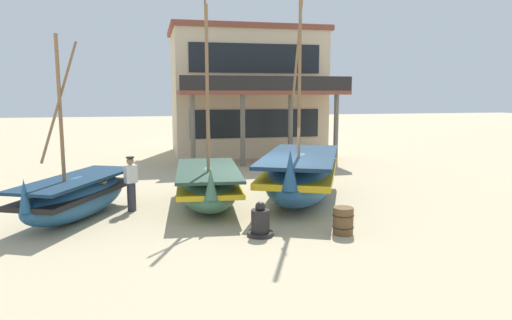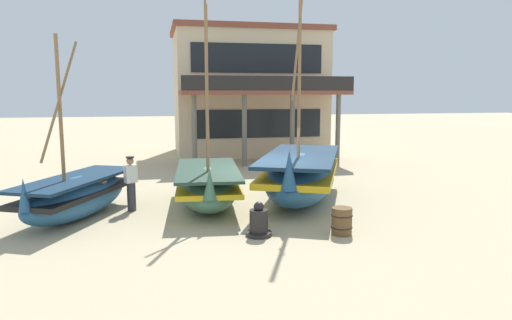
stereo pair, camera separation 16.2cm
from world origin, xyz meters
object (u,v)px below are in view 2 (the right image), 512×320
harbor_building_main (248,92)px  fishing_boat_centre_large (301,175)px  fishing_boat_far_right (208,185)px  wooden_barrel (342,221)px  fisherman_by_hull (131,184)px  fishing_boat_near_left (77,195)px  capstan_winch (259,223)px

harbor_building_main → fishing_boat_centre_large: bearing=-93.5°
fishing_boat_far_right → wooden_barrel: fishing_boat_far_right is taller
fishing_boat_centre_large → fishing_boat_far_right: (-3.11, -0.10, -0.19)m
fishing_boat_centre_large → harbor_building_main: size_ratio=0.93×
fishing_boat_centre_large → fisherman_by_hull: bearing=-178.3°
harbor_building_main → fishing_boat_near_left: bearing=-119.8°
fishing_boat_centre_large → capstan_winch: (-2.19, -3.45, -0.53)m
wooden_barrel → fishing_boat_centre_large: bearing=88.6°
capstan_winch → harbor_building_main: (2.97, 16.27, 3.32)m
capstan_winch → wooden_barrel: (2.10, -0.34, 0.01)m
wooden_barrel → harbor_building_main: harbor_building_main is taller
fishing_boat_near_left → wooden_barrel: 7.55m
fishing_boat_far_right → wooden_barrel: size_ratio=9.54×
fishing_boat_centre_large → fisherman_by_hull: fishing_boat_centre_large is taller
fishing_boat_near_left → fisherman_by_hull: size_ratio=3.05×
capstan_winch → wooden_barrel: bearing=-9.1°
fisherman_by_hull → wooden_barrel: fisherman_by_hull is taller
wooden_barrel → harbor_building_main: 16.96m
fisherman_by_hull → harbor_building_main: 14.68m
wooden_barrel → harbor_building_main: size_ratio=0.08×
fishing_boat_near_left → fishing_boat_centre_large: fishing_boat_centre_large is taller
fishing_boat_near_left → harbor_building_main: bearing=60.2°
capstan_winch → wooden_barrel: size_ratio=1.27×
fishing_boat_centre_large → wooden_barrel: size_ratio=11.80×
fishing_boat_near_left → capstan_winch: size_ratio=5.81×
fishing_boat_centre_large → wooden_barrel: 3.82m
fishing_boat_far_right → fisherman_by_hull: fishing_boat_far_right is taller
fishing_boat_near_left → fishing_boat_far_right: 3.89m
fishing_boat_far_right → fishing_boat_centre_large: bearing=1.8°
capstan_winch → harbor_building_main: 16.87m
wooden_barrel → fisherman_by_hull: bearing=146.0°
fishing_boat_centre_large → fishing_boat_far_right: size_ratio=1.24×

